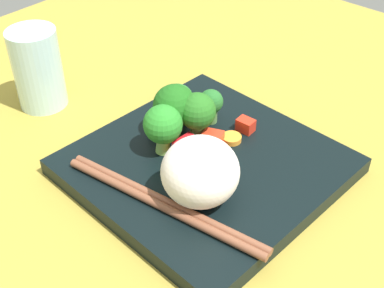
% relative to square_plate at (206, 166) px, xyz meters
% --- Properties ---
extents(ground_plane, '(1.10, 1.10, 0.02)m').
position_rel_square_plate_xyz_m(ground_plane, '(0.00, 0.00, -0.02)').
color(ground_plane, olive).
extents(square_plate, '(0.28, 0.28, 0.02)m').
position_rel_square_plate_xyz_m(square_plate, '(0.00, 0.00, 0.00)').
color(square_plate, black).
rests_on(square_plate, ground_plane).
extents(rice_mound, '(0.11, 0.11, 0.07)m').
position_rel_square_plate_xyz_m(rice_mound, '(-0.04, 0.05, 0.05)').
color(rice_mound, white).
rests_on(rice_mound, square_plate).
extents(broccoli_floret_0, '(0.05, 0.05, 0.06)m').
position_rel_square_plate_xyz_m(broccoli_floret_0, '(0.05, 0.02, 0.05)').
color(broccoli_floret_0, '#84B952').
rests_on(broccoli_floret_0, square_plate).
extents(broccoli_floret_1, '(0.04, 0.04, 0.06)m').
position_rel_square_plate_xyz_m(broccoli_floret_1, '(0.03, -0.02, 0.05)').
color(broccoli_floret_1, '#81BE5D').
rests_on(broccoli_floret_1, square_plate).
extents(broccoli_floret_2, '(0.03, 0.03, 0.04)m').
position_rel_square_plate_xyz_m(broccoli_floret_2, '(0.05, -0.06, 0.04)').
color(broccoli_floret_2, '#5F9047').
rests_on(broccoli_floret_2, square_plate).
extents(broccoli_floret_3, '(0.04, 0.04, 0.06)m').
position_rel_square_plate_xyz_m(broccoli_floret_3, '(0.07, -0.03, 0.04)').
color(broccoli_floret_3, '#7AB357').
rests_on(broccoli_floret_3, square_plate).
extents(broccoli_floret_4, '(0.05, 0.05, 0.07)m').
position_rel_square_plate_xyz_m(broccoli_floret_4, '(0.06, -0.01, 0.05)').
color(broccoli_floret_4, '#72BA5D').
rests_on(broccoli_floret_4, square_plate).
extents(carrot_slice_0, '(0.04, 0.04, 0.01)m').
position_rel_square_plate_xyz_m(carrot_slice_0, '(0.07, -0.06, 0.01)').
color(carrot_slice_0, orange).
rests_on(carrot_slice_0, square_plate).
extents(carrot_slice_1, '(0.03, 0.03, 0.00)m').
position_rel_square_plate_xyz_m(carrot_slice_1, '(0.02, 0.03, 0.01)').
color(carrot_slice_1, orange).
rests_on(carrot_slice_1, square_plate).
extents(carrot_slice_2, '(0.03, 0.03, 0.01)m').
position_rel_square_plate_xyz_m(carrot_slice_2, '(0.00, -0.05, 0.01)').
color(carrot_slice_2, orange).
rests_on(carrot_slice_2, square_plate).
extents(pepper_chunk_0, '(0.02, 0.02, 0.02)m').
position_rel_square_plate_xyz_m(pepper_chunk_0, '(0.00, -0.07, 0.02)').
color(pepper_chunk_0, red).
rests_on(pepper_chunk_0, square_plate).
extents(pepper_chunk_1, '(0.02, 0.03, 0.02)m').
position_rel_square_plate_xyz_m(pepper_chunk_1, '(0.02, 0.01, 0.02)').
color(pepper_chunk_1, red).
rests_on(pepper_chunk_1, square_plate).
extents(pepper_chunk_2, '(0.03, 0.03, 0.02)m').
position_rel_square_plate_xyz_m(pepper_chunk_2, '(0.01, -0.02, 0.02)').
color(pepper_chunk_2, red).
rests_on(pepper_chunk_2, square_plate).
extents(chicken_piece_0, '(0.03, 0.03, 0.02)m').
position_rel_square_plate_xyz_m(chicken_piece_0, '(0.08, 0.00, 0.02)').
color(chicken_piece_0, tan).
rests_on(chicken_piece_0, square_plate).
extents(chopstick_pair, '(0.24, 0.05, 0.01)m').
position_rel_square_plate_xyz_m(chopstick_pair, '(-0.02, 0.09, 0.01)').
color(chopstick_pair, brown).
rests_on(chopstick_pair, square_plate).
extents(drinking_glass, '(0.06, 0.06, 0.11)m').
position_rel_square_plate_xyz_m(drinking_glass, '(0.26, 0.04, 0.04)').
color(drinking_glass, silver).
rests_on(drinking_glass, ground_plane).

